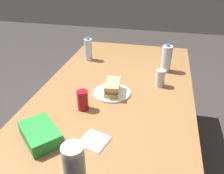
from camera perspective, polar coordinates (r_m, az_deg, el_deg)
The scene contains 11 objects.
ground_plane at distance 2.08m, azimuth 0.87°, elevation -18.21°, with size 8.00×8.00×0.00m, color #383330.
dining_table at distance 1.66m, azimuth 1.05°, elevation -2.83°, with size 1.85×1.03×0.73m.
paper_plate at distance 1.57m, azimuth 0.00°, elevation -1.40°, with size 0.25×0.25×0.01m, color white.
sandwich at distance 1.54m, azimuth 0.05°, elevation 0.02°, with size 0.19×0.12×0.08m.
soda_can_red at distance 1.40m, azimuth -7.12°, elevation -3.20°, with size 0.07×0.07×0.12m, color maroon.
chip_bag at distance 1.24m, azimuth -17.01°, elevation -10.81°, with size 0.23×0.15×0.07m, color #268C38.
water_bottle_tall at distance 1.88m, azimuth 13.05°, elevation 6.70°, with size 0.08×0.08×0.22m.
plastic_cup_stack at distance 0.95m, azimuth -9.08°, elevation -18.96°, with size 0.08×0.08×0.22m.
water_bottle_spare at distance 2.06m, azimuth -5.77°, elevation 9.05°, with size 0.07×0.07×0.20m.
soda_can_silver at distance 1.66m, azimuth 11.60°, elevation 2.12°, with size 0.07×0.07×0.12m, color silver.
paper_napkin at distance 1.20m, azimuth -4.16°, elevation -12.88°, with size 0.13×0.13×0.01m, color white.
Camera 1 is at (1.37, 0.29, 1.55)m, focal length 37.70 mm.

